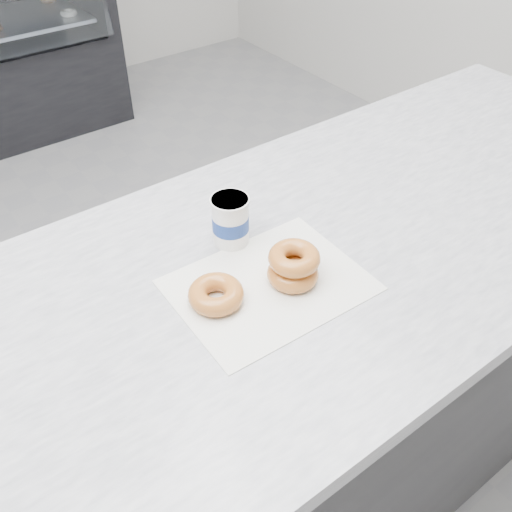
{
  "coord_description": "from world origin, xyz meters",
  "views": [
    {
      "loc": [
        -0.09,
        -1.22,
        1.61
      ],
      "look_at": [
        0.37,
        -0.6,
        0.95
      ],
      "focal_mm": 40.0,
      "sensor_mm": 36.0,
      "label": 1
    }
  ],
  "objects_px": {
    "counter": "(111,509)",
    "donut_single": "(216,294)",
    "donut_stack": "(293,266)",
    "coffee_cup": "(230,220)"
  },
  "relations": [
    {
      "from": "coffee_cup",
      "to": "donut_single",
      "type": "bearing_deg",
      "value": -129.21
    },
    {
      "from": "donut_stack",
      "to": "coffee_cup",
      "type": "relative_size",
      "value": 1.31
    },
    {
      "from": "counter",
      "to": "coffee_cup",
      "type": "height_order",
      "value": "coffee_cup"
    },
    {
      "from": "counter",
      "to": "donut_stack",
      "type": "distance_m",
      "value": 0.64
    },
    {
      "from": "counter",
      "to": "donut_stack",
      "type": "bearing_deg",
      "value": -6.53
    },
    {
      "from": "counter",
      "to": "donut_single",
      "type": "bearing_deg",
      "value": -2.54
    },
    {
      "from": "donut_single",
      "to": "coffee_cup",
      "type": "bearing_deg",
      "value": 46.62
    },
    {
      "from": "counter",
      "to": "donut_single",
      "type": "xyz_separation_m",
      "value": [
        0.28,
        -0.01,
        0.47
      ]
    },
    {
      "from": "donut_single",
      "to": "counter",
      "type": "bearing_deg",
      "value": 177.46
    },
    {
      "from": "counter",
      "to": "donut_stack",
      "type": "height_order",
      "value": "donut_stack"
    }
  ]
}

